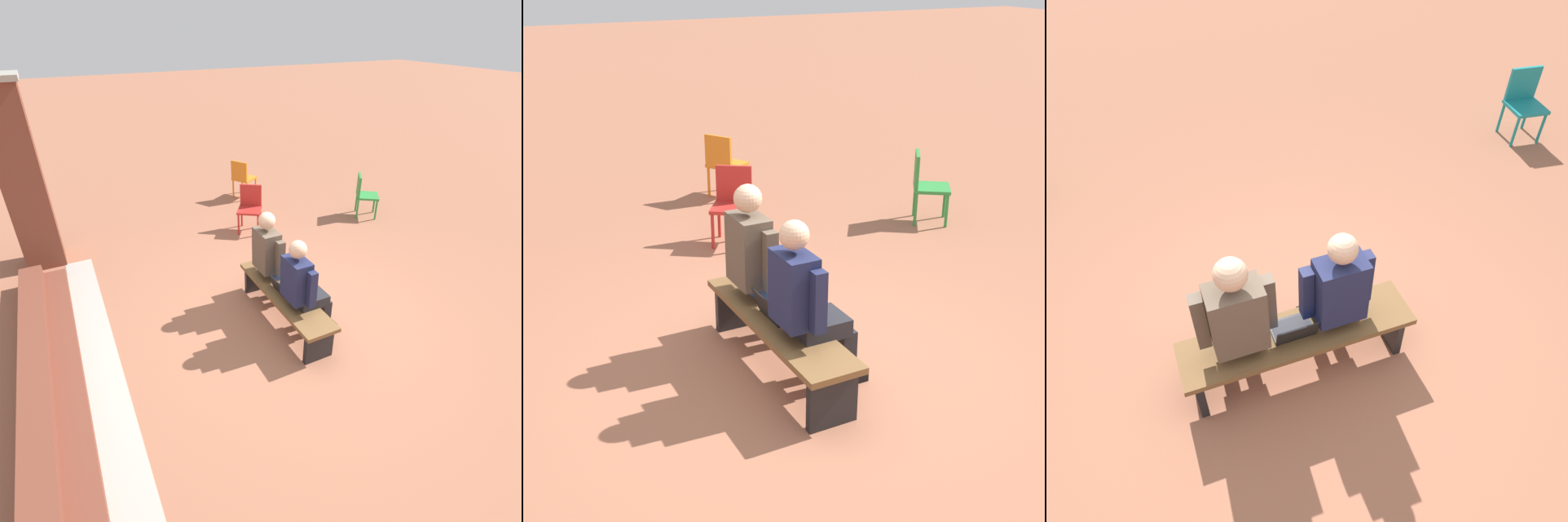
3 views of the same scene
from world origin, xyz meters
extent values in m
plane|color=#9E6047|center=(0.00, 0.00, 0.00)|extent=(60.00, 60.00, 0.00)
cube|color=brown|center=(0.07, 0.14, 0.42)|extent=(1.80, 0.44, 0.05)
cube|color=black|center=(-0.73, 0.14, 0.20)|extent=(0.06, 0.37, 0.40)
cube|color=black|center=(0.87, 0.14, 0.20)|extent=(0.06, 0.37, 0.40)
cube|color=#232328|center=(-0.24, -0.03, 0.51)|extent=(0.32, 0.38, 0.13)
cube|color=#232328|center=(-0.33, -0.22, 0.23)|extent=(0.10, 0.11, 0.45)
cube|color=black|center=(-0.33, -0.28, 0.03)|extent=(0.10, 0.23, 0.07)
cube|color=#232328|center=(-0.16, -0.22, 0.23)|extent=(0.10, 0.11, 0.45)
cube|color=black|center=(-0.16, -0.28, 0.03)|extent=(0.10, 0.23, 0.07)
cube|color=#1E2347|center=(-0.24, 0.18, 0.84)|extent=(0.36, 0.23, 0.53)
cube|color=navy|center=(-0.24, 0.06, 0.80)|extent=(0.05, 0.01, 0.32)
cube|color=#1E2347|center=(-0.47, 0.11, 0.82)|extent=(0.09, 0.10, 0.45)
cube|color=#1E2347|center=(-0.02, 0.11, 0.82)|extent=(0.09, 0.10, 0.45)
sphere|color=#DBAD89|center=(-0.24, 0.18, 1.24)|extent=(0.21, 0.21, 0.21)
cube|color=#384C75|center=(0.51, -0.04, 0.51)|extent=(0.34, 0.40, 0.14)
cube|color=#384C75|center=(0.42, -0.24, 0.23)|extent=(0.11, 0.12, 0.45)
cube|color=black|center=(0.42, -0.30, 0.04)|extent=(0.11, 0.24, 0.07)
cube|color=#384C75|center=(0.60, -0.24, 0.23)|extent=(0.11, 0.12, 0.45)
cube|color=black|center=(0.60, -0.30, 0.04)|extent=(0.11, 0.24, 0.07)
cube|color=brown|center=(0.51, 0.18, 0.86)|extent=(0.38, 0.24, 0.56)
cube|color=brown|center=(0.27, 0.11, 0.84)|extent=(0.09, 0.10, 0.48)
cube|color=brown|center=(0.75, 0.11, 0.84)|extent=(0.09, 0.10, 0.48)
sphere|color=#DBAD89|center=(0.51, 0.18, 1.28)|extent=(0.22, 0.22, 0.22)
cube|color=black|center=(0.10, 0.10, 0.46)|extent=(0.32, 0.22, 0.02)
cube|color=#2D2D33|center=(0.10, 0.09, 0.47)|extent=(0.29, 0.15, 0.00)
cube|color=black|center=(0.10, 0.24, 0.57)|extent=(0.32, 0.07, 0.19)
cube|color=#33519E|center=(0.10, 0.23, 0.57)|extent=(0.28, 0.06, 0.17)
cube|color=teal|center=(-3.75, -2.11, 0.42)|extent=(0.47, 0.47, 0.04)
cube|color=teal|center=(-3.77, -2.30, 0.64)|extent=(0.40, 0.09, 0.40)
cylinder|color=teal|center=(-3.55, -1.96, 0.20)|extent=(0.04, 0.04, 0.40)
cylinder|color=teal|center=(-3.90, -1.91, 0.20)|extent=(0.04, 0.04, 0.40)
cylinder|color=teal|center=(-3.59, -2.32, 0.20)|extent=(0.04, 0.04, 0.40)
cylinder|color=teal|center=(-3.95, -2.27, 0.20)|extent=(0.04, 0.04, 0.40)
camera|label=1|loc=(-3.58, 2.33, 3.45)|focal=28.00mm
camera|label=2|loc=(-4.27, 2.33, 3.01)|focal=50.00mm
camera|label=3|loc=(0.81, 2.33, 3.54)|focal=35.00mm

